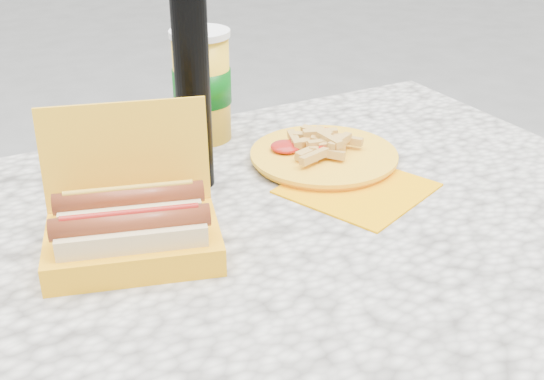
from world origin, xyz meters
name	(u,v)px	position (x,y,z in m)	size (l,w,h in m)	color
picnic_table	(246,297)	(0.00, 0.00, 0.64)	(1.20, 0.80, 0.75)	beige
hotdog_box	(132,227)	(-0.15, 0.01, 0.79)	(0.25, 0.21, 0.17)	yellow
fries_plate	(325,156)	(0.21, 0.13, 0.76)	(0.25, 0.35, 0.05)	#F59E00
soda_cup	(202,85)	(0.08, 0.32, 0.84)	(0.10, 0.10, 0.19)	yellow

